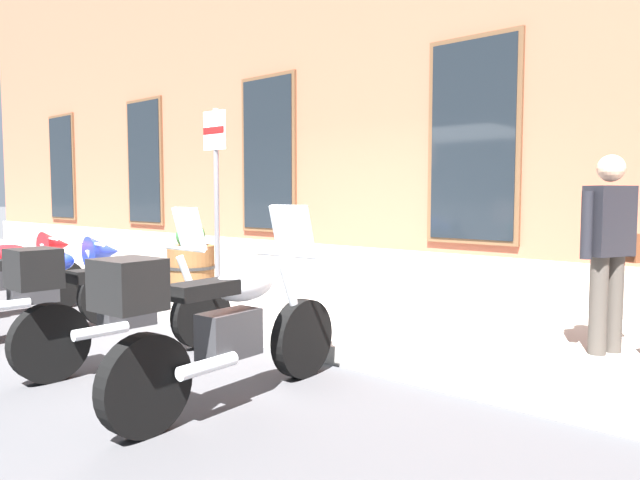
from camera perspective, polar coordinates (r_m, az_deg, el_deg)
ground_plane at (r=6.60m, az=-12.50°, el=-8.38°), size 140.00×140.00×0.00m
sidewalk at (r=7.52m, az=-3.38°, el=-6.10°), size 31.16×2.94×0.16m
brick_pub_facade at (r=11.55m, az=14.34°, el=14.56°), size 25.16×6.88×7.04m
motorcycle_red_sport at (r=7.96m, az=-27.95°, el=-2.64°), size 0.62×2.11×0.99m
motorcycle_blue_sport at (r=6.66m, az=-24.80°, el=-3.75°), size 0.62×2.14×1.00m
motorcycle_green_touring at (r=5.28m, az=-18.67°, el=-5.56°), size 0.62×2.02×1.33m
motorcycle_silver_touring at (r=4.09m, az=-9.40°, el=-8.03°), size 0.62×2.09×1.37m
pedestrian_dark_jacket at (r=5.31m, az=26.02°, el=-0.31°), size 0.35×0.64×1.61m
parking_sign at (r=6.99m, az=-9.98°, el=5.87°), size 0.36×0.07×2.27m
barrel_planter at (r=8.34m, az=-12.29°, el=-1.96°), size 0.67×0.67×0.93m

